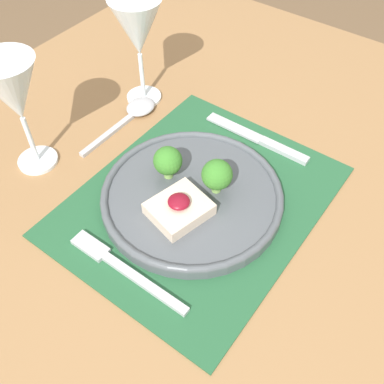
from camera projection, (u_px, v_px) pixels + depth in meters
ground_plane at (196, 371)px, 1.24m from camera, size 8.00×8.00×0.00m
dining_table at (198, 236)px, 0.75m from camera, size 1.20×1.07×0.74m
placemat at (199, 200)px, 0.68m from camera, size 0.41×0.33×0.00m
dinner_plate at (191, 194)px, 0.67m from camera, size 0.27×0.27×0.07m
fork at (120, 266)px, 0.60m from camera, size 0.02×0.19×0.01m
knife at (263, 141)px, 0.76m from camera, size 0.02×0.19×0.01m
spoon at (136, 111)px, 0.81m from camera, size 0.18×0.05×0.02m
wine_glass_near at (137, 30)px, 0.74m from camera, size 0.09×0.09×0.19m
wine_glass_far at (14, 94)px, 0.64m from camera, size 0.09×0.09×0.19m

